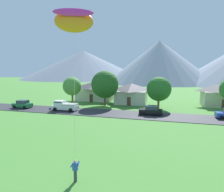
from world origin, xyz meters
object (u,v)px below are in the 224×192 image
object	(u,v)px
tree_right_of_center	(72,86)
parked_car_green_west_end	(22,104)
tree_near_left	(105,85)
tree_center	(159,89)
parked_car_black_mid_east	(151,110)
pickup_truck_white_west_side	(64,106)
house_leftmost	(95,91)
house_left_center	(221,94)
kite_flyer_with_kite	(74,23)
house_right_center	(132,93)

from	to	relation	value
tree_right_of_center	parked_car_green_west_end	xyz separation A→B (m)	(-8.20, -7.51, -3.50)
tree_near_left	parked_car_green_west_end	world-z (taller)	tree_near_left
tree_center	parked_car_green_west_end	world-z (taller)	tree_center
parked_car_black_mid_east	tree_center	bearing A→B (deg)	79.79
tree_center	pickup_truck_white_west_side	world-z (taller)	tree_center
house_leftmost	parked_car_green_west_end	xyz separation A→B (m)	(-11.47, -14.94, -1.84)
house_leftmost	house_left_center	world-z (taller)	house_left_center
tree_right_of_center	parked_car_black_mid_east	world-z (taller)	tree_right_of_center
house_left_center	tree_center	xyz separation A→B (m)	(-13.72, -6.88, 1.50)
house_leftmost	parked_car_black_mid_east	distance (m)	21.49
house_leftmost	kite_flyer_with_kite	xyz separation A→B (m)	(11.10, -34.55, 9.12)
tree_center	tree_right_of_center	bearing A→B (deg)	179.34
tree_center	parked_car_black_mid_east	distance (m)	7.41
house_right_center	parked_car_green_west_end	bearing A→B (deg)	-149.47
house_leftmost	tree_near_left	xyz separation A→B (m)	(5.01, -7.18, 2.26)
house_left_center	pickup_truck_white_west_side	distance (m)	35.21
parked_car_green_west_end	tree_right_of_center	bearing A→B (deg)	42.49
house_right_center	tree_right_of_center	distance (m)	14.86
tree_right_of_center	kite_flyer_with_kite	xyz separation A→B (m)	(14.37, -27.13, 7.45)
pickup_truck_white_west_side	house_right_center	bearing A→B (deg)	48.22
tree_near_left	tree_right_of_center	xyz separation A→B (m)	(-8.28, -0.24, -0.59)
tree_near_left	parked_car_green_west_end	distance (m)	18.67
house_leftmost	tree_right_of_center	world-z (taller)	tree_right_of_center
pickup_truck_white_west_side	kite_flyer_with_kite	distance (m)	25.45
house_right_center	kite_flyer_with_kite	distance (m)	33.83
pickup_truck_white_west_side	kite_flyer_with_kite	world-z (taller)	kite_flyer_with_kite
house_left_center	parked_car_black_mid_east	xyz separation A→B (m)	(-14.88, -13.37, -1.88)
tree_center	kite_flyer_with_kite	size ratio (longest dim) A/B	0.53
tree_center	house_leftmost	bearing A→B (deg)	156.04
tree_near_left	parked_car_green_west_end	bearing A→B (deg)	-154.80
parked_car_green_west_end	pickup_truck_white_west_side	size ratio (longest dim) A/B	0.81
house_left_center	kite_flyer_with_kite	world-z (taller)	kite_flyer_with_kite
tree_center	parked_car_black_mid_east	size ratio (longest dim) A/B	1.62
house_left_center	tree_right_of_center	distance (m)	34.90
house_left_center	tree_near_left	world-z (taller)	tree_near_left
tree_right_of_center	parked_car_green_west_end	distance (m)	11.66
house_left_center	parked_car_black_mid_east	world-z (taller)	house_left_center
house_left_center	tree_center	world-z (taller)	tree_center
parked_car_green_west_end	parked_car_black_mid_east	world-z (taller)	same
tree_near_left	pickup_truck_white_west_side	world-z (taller)	tree_near_left
house_right_center	parked_car_black_mid_east	world-z (taller)	house_right_center
house_right_center	house_left_center	bearing A→B (deg)	3.43
house_left_center	parked_car_green_west_end	distance (m)	44.76
tree_right_of_center	house_right_center	bearing A→B (deg)	21.54
house_leftmost	tree_near_left	size ratio (longest dim) A/B	1.24
parked_car_black_mid_east	kite_flyer_with_kite	bearing A→B (deg)	-103.69
house_leftmost	parked_car_black_mid_east	xyz separation A→B (m)	(16.07, -14.15, -1.84)
house_leftmost	tree_right_of_center	bearing A→B (deg)	-113.79
house_right_center	parked_car_black_mid_east	size ratio (longest dim) A/B	1.90
house_right_center	parked_car_black_mid_east	xyz separation A→B (m)	(5.62, -12.14, -1.72)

